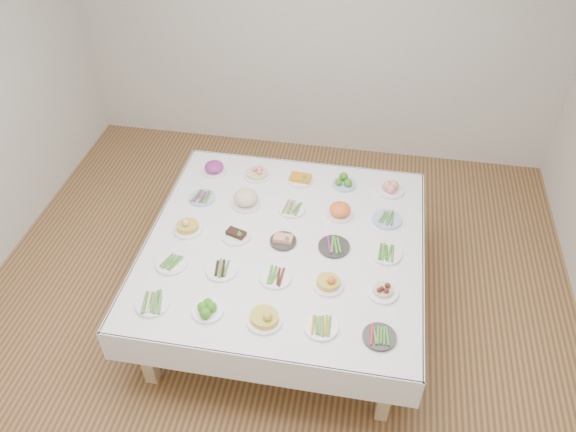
% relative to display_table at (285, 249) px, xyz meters
% --- Properties ---
extents(room_envelope, '(5.02, 5.02, 2.81)m').
position_rel_display_table_xyz_m(room_envelope, '(-0.10, -0.12, 1.15)').
color(room_envelope, olive).
rests_on(room_envelope, ground).
extents(display_table, '(2.06, 2.06, 0.75)m').
position_rel_display_table_xyz_m(display_table, '(0.00, 0.00, 0.00)').
color(display_table, white).
rests_on(display_table, ground).
extents(dish_0, '(0.23, 0.22, 0.06)m').
position_rel_display_table_xyz_m(dish_0, '(-0.76, -0.75, 0.10)').
color(dish_0, white).
rests_on(dish_0, display_table).
extents(dish_1, '(0.20, 0.20, 0.09)m').
position_rel_display_table_xyz_m(dish_1, '(-0.38, -0.74, 0.11)').
color(dish_1, white).
rests_on(dish_1, display_table).
extents(dish_2, '(0.24, 0.23, 0.14)m').
position_rel_display_table_xyz_m(dish_2, '(0.00, -0.75, 0.14)').
color(dish_2, white).
rests_on(dish_2, display_table).
extents(dish_3, '(0.22, 0.22, 0.05)m').
position_rel_display_table_xyz_m(dish_3, '(0.37, -0.74, 0.09)').
color(dish_3, white).
rests_on(dish_3, display_table).
extents(dish_4, '(0.21, 0.21, 0.05)m').
position_rel_display_table_xyz_m(dish_4, '(0.74, -0.75, 0.09)').
color(dish_4, '#2D2B28').
rests_on(dish_4, display_table).
extents(dish_5, '(0.22, 0.22, 0.05)m').
position_rel_display_table_xyz_m(dish_5, '(-0.75, -0.37, 0.09)').
color(dish_5, white).
rests_on(dish_5, display_table).
extents(dish_6, '(0.22, 0.22, 0.05)m').
position_rel_display_table_xyz_m(dish_6, '(-0.38, -0.37, 0.09)').
color(dish_6, white).
rests_on(dish_6, display_table).
extents(dish_7, '(0.22, 0.22, 0.05)m').
position_rel_display_table_xyz_m(dish_7, '(0.01, -0.37, 0.09)').
color(dish_7, white).
rests_on(dish_7, display_table).
extents(dish_8, '(0.21, 0.21, 0.12)m').
position_rel_display_table_xyz_m(dish_8, '(0.37, -0.38, 0.13)').
color(dish_8, white).
rests_on(dish_8, display_table).
extents(dish_9, '(0.21, 0.21, 0.10)m').
position_rel_display_table_xyz_m(dish_9, '(0.74, -0.37, 0.11)').
color(dish_9, white).
rests_on(dish_9, display_table).
extents(dish_10, '(0.21, 0.21, 0.13)m').
position_rel_display_table_xyz_m(dish_10, '(-0.75, -0.00, 0.13)').
color(dish_10, white).
rests_on(dish_10, display_table).
extents(dish_11, '(0.21, 0.21, 0.09)m').
position_rel_display_table_xyz_m(dish_11, '(-0.37, -0.01, 0.10)').
color(dish_11, white).
rests_on(dish_11, display_table).
extents(dish_12, '(0.20, 0.20, 0.08)m').
position_rel_display_table_xyz_m(dish_12, '(-0.01, -0.00, 0.10)').
color(dish_12, '#2D2B28').
rests_on(dish_12, display_table).
extents(dish_13, '(0.23, 0.23, 0.06)m').
position_rel_display_table_xyz_m(dish_13, '(0.37, 0.00, 0.09)').
color(dish_13, '#2D2B28').
rests_on(dish_13, display_table).
extents(dish_14, '(0.22, 0.22, 0.05)m').
position_rel_display_table_xyz_m(dish_14, '(0.75, -0.01, 0.09)').
color(dish_14, white).
rests_on(dish_14, display_table).
extents(dish_15, '(0.20, 0.20, 0.05)m').
position_rel_display_table_xyz_m(dish_15, '(-0.75, 0.37, 0.09)').
color(dish_15, '#4C66B2').
rests_on(dish_15, display_table).
extents(dish_16, '(0.23, 0.23, 0.15)m').
position_rel_display_table_xyz_m(dish_16, '(-0.38, 0.36, 0.14)').
color(dish_16, white).
rests_on(dish_16, display_table).
extents(dish_17, '(0.21, 0.21, 0.05)m').
position_rel_display_table_xyz_m(dish_17, '(-0.01, 0.36, 0.09)').
color(dish_17, white).
rests_on(dish_17, display_table).
extents(dish_18, '(0.20, 0.20, 0.13)m').
position_rel_display_table_xyz_m(dish_18, '(0.37, 0.37, 0.13)').
color(dish_18, white).
rests_on(dish_18, display_table).
extents(dish_19, '(0.23, 0.23, 0.05)m').
position_rel_display_table_xyz_m(dish_19, '(0.74, 0.37, 0.09)').
color(dish_19, '#4C66B2').
rests_on(dish_19, display_table).
extents(dish_20, '(0.20, 0.20, 0.12)m').
position_rel_display_table_xyz_m(dish_20, '(-0.75, 0.74, 0.13)').
color(dish_20, white).
rests_on(dish_20, display_table).
extents(dish_21, '(0.22, 0.22, 0.13)m').
position_rel_display_table_xyz_m(dish_21, '(-0.37, 0.75, 0.13)').
color(dish_21, white).
rests_on(dish_21, display_table).
extents(dish_22, '(0.20, 0.20, 0.09)m').
position_rel_display_table_xyz_m(dish_22, '(0.00, 0.74, 0.11)').
color(dish_22, white).
rests_on(dish_22, display_table).
extents(dish_23, '(0.20, 0.20, 0.09)m').
position_rel_display_table_xyz_m(dish_23, '(0.37, 0.75, 0.11)').
color(dish_23, '#4C66B2').
rests_on(dish_23, display_table).
extents(dish_24, '(0.23, 0.23, 0.10)m').
position_rel_display_table_xyz_m(dish_24, '(0.75, 0.74, 0.12)').
color(dish_24, white).
rests_on(dish_24, display_table).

